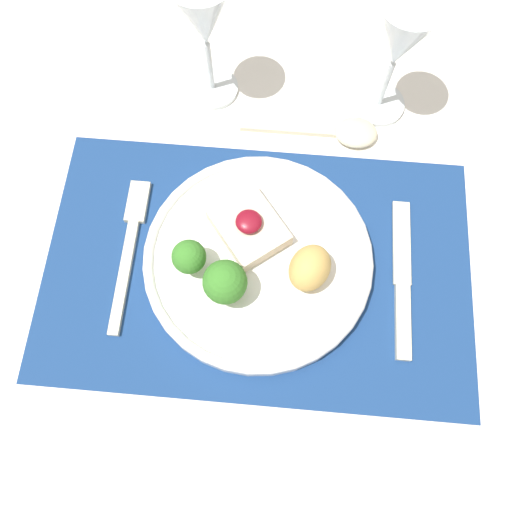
{
  "coord_description": "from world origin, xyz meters",
  "views": [
    {
      "loc": [
        0.01,
        -0.18,
        1.28
      ],
      "look_at": [
        -0.0,
        0.01,
        0.76
      ],
      "focal_mm": 35.0,
      "sensor_mm": 36.0,
      "label": 1
    }
  ],
  "objects_px": {
    "spoon": "(343,132)",
    "fork": "(130,243)",
    "knife": "(402,288)",
    "wine_glass_near": "(401,42)",
    "wine_glass_far": "(204,21)",
    "dinner_plate": "(255,258)"
  },
  "relations": [
    {
      "from": "spoon",
      "to": "wine_glass_far",
      "type": "xyz_separation_m",
      "value": [
        -0.17,
        0.06,
        0.11
      ]
    },
    {
      "from": "dinner_plate",
      "to": "knife",
      "type": "height_order",
      "value": "dinner_plate"
    },
    {
      "from": "knife",
      "to": "spoon",
      "type": "height_order",
      "value": "spoon"
    },
    {
      "from": "knife",
      "to": "spoon",
      "type": "relative_size",
      "value": 1.08
    },
    {
      "from": "wine_glass_near",
      "to": "wine_glass_far",
      "type": "distance_m",
      "value": 0.22
    },
    {
      "from": "dinner_plate",
      "to": "wine_glass_near",
      "type": "distance_m",
      "value": 0.29
    },
    {
      "from": "fork",
      "to": "wine_glass_far",
      "type": "distance_m",
      "value": 0.26
    },
    {
      "from": "dinner_plate",
      "to": "fork",
      "type": "bearing_deg",
      "value": 175.67
    },
    {
      "from": "fork",
      "to": "knife",
      "type": "height_order",
      "value": "knife"
    },
    {
      "from": "dinner_plate",
      "to": "knife",
      "type": "relative_size",
      "value": 1.38
    },
    {
      "from": "spoon",
      "to": "wine_glass_near",
      "type": "height_order",
      "value": "wine_glass_near"
    },
    {
      "from": "wine_glass_near",
      "to": "fork",
      "type": "bearing_deg",
      "value": -142.39
    },
    {
      "from": "dinner_plate",
      "to": "wine_glass_far",
      "type": "distance_m",
      "value": 0.27
    },
    {
      "from": "dinner_plate",
      "to": "fork",
      "type": "relative_size",
      "value": 1.38
    },
    {
      "from": "knife",
      "to": "wine_glass_far",
      "type": "xyz_separation_m",
      "value": [
        -0.25,
        0.26,
        0.11
      ]
    },
    {
      "from": "fork",
      "to": "knife",
      "type": "xyz_separation_m",
      "value": [
        0.32,
        -0.03,
        0.0
      ]
    },
    {
      "from": "knife",
      "to": "spoon",
      "type": "bearing_deg",
      "value": 111.21
    },
    {
      "from": "spoon",
      "to": "fork",
      "type": "bearing_deg",
      "value": -145.01
    },
    {
      "from": "knife",
      "to": "wine_glass_near",
      "type": "bearing_deg",
      "value": 97.7
    },
    {
      "from": "fork",
      "to": "knife",
      "type": "bearing_deg",
      "value": -2.54
    },
    {
      "from": "knife",
      "to": "spoon",
      "type": "distance_m",
      "value": 0.21
    },
    {
      "from": "knife",
      "to": "spoon",
      "type": "xyz_separation_m",
      "value": [
        -0.07,
        0.2,
        0.0
      ]
    }
  ]
}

